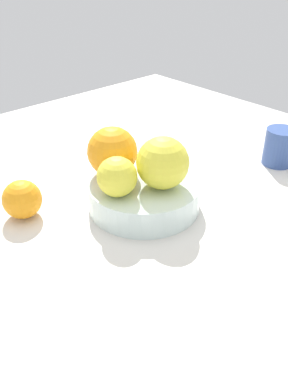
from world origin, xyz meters
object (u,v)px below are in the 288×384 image
(orange_loose_0, at_px, (22,199))
(orange_in_bowl_2, at_px, (118,177))
(fruit_bowl, at_px, (144,195))
(ceramic_cup, at_px, (280,147))
(orange_in_bowl_1, at_px, (163,163))
(orange_in_bowl_0, at_px, (112,152))

(orange_loose_0, bearing_deg, orange_in_bowl_2, -136.38)
(fruit_bowl, relative_size, orange_loose_0, 2.96)
(fruit_bowl, bearing_deg, orange_loose_0, 55.94)
(fruit_bowl, relative_size, ceramic_cup, 2.55)
(orange_loose_0, bearing_deg, ceramic_cup, -110.47)
(orange_in_bowl_2, distance_m, orange_loose_0, 0.16)
(orange_loose_0, bearing_deg, orange_in_bowl_1, -128.12)
(ceramic_cup, bearing_deg, fruit_bowl, 78.10)
(orange_in_bowl_2, xyz_separation_m, orange_loose_0, (0.11, 0.10, -0.05))
(orange_loose_0, bearing_deg, orange_in_bowl_0, -110.65)
(fruit_bowl, distance_m, orange_in_bowl_1, 0.07)
(orange_in_bowl_1, relative_size, ceramic_cup, 1.15)
(orange_in_bowl_1, xyz_separation_m, orange_in_bowl_2, (0.02, 0.07, -0.01))
(orange_in_bowl_1, height_order, orange_loose_0, orange_in_bowl_1)
(orange_in_bowl_2, relative_size, orange_loose_0, 1.00)
(orange_in_bowl_2, height_order, orange_loose_0, orange_in_bowl_2)
(orange_in_bowl_0, distance_m, orange_in_bowl_2, 0.07)
(fruit_bowl, bearing_deg, ceramic_cup, -101.90)
(orange_loose_0, xyz_separation_m, ceramic_cup, (-0.17, -0.45, 0.00))
(orange_in_bowl_0, distance_m, ceramic_cup, 0.34)
(orange_in_bowl_2, height_order, ceramic_cup, orange_in_bowl_2)
(orange_in_bowl_2, bearing_deg, orange_in_bowl_1, -110.37)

